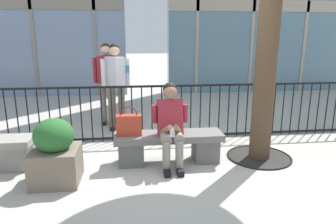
{
  "coord_description": "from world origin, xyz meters",
  "views": [
    {
      "loc": [
        -0.52,
        -4.24,
        1.84
      ],
      "look_at": [
        0.0,
        0.1,
        0.75
      ],
      "focal_mm": 32.45,
      "sensor_mm": 36.0,
      "label": 1
    }
  ],
  "objects_px": {
    "seated_person_with_phone": "(171,123)",
    "bystander_at_railing": "(116,80)",
    "handbag_on_bench": "(129,125)",
    "stone_bench": "(169,145)",
    "planter": "(55,153)",
    "bystander_further_back": "(107,78)"
  },
  "relations": [
    {
      "from": "seated_person_with_phone",
      "to": "bystander_at_railing",
      "type": "height_order",
      "value": "bystander_at_railing"
    },
    {
      "from": "seated_person_with_phone",
      "to": "bystander_at_railing",
      "type": "distance_m",
      "value": 2.11
    },
    {
      "from": "bystander_at_railing",
      "to": "handbag_on_bench",
      "type": "bearing_deg",
      "value": -81.76
    },
    {
      "from": "seated_person_with_phone",
      "to": "stone_bench",
      "type": "bearing_deg",
      "value": 94.61
    },
    {
      "from": "handbag_on_bench",
      "to": "planter",
      "type": "xyz_separation_m",
      "value": [
        -0.94,
        -0.46,
        -0.22
      ]
    },
    {
      "from": "bystander_at_railing",
      "to": "planter",
      "type": "bearing_deg",
      "value": -106.91
    },
    {
      "from": "stone_bench",
      "to": "bystander_further_back",
      "type": "bearing_deg",
      "value": 115.25
    },
    {
      "from": "stone_bench",
      "to": "handbag_on_bench",
      "type": "bearing_deg",
      "value": -179.01
    },
    {
      "from": "handbag_on_bench",
      "to": "bystander_at_railing",
      "type": "relative_size",
      "value": 0.25
    },
    {
      "from": "stone_bench",
      "to": "bystander_further_back",
      "type": "relative_size",
      "value": 0.94
    },
    {
      "from": "bystander_further_back",
      "to": "planter",
      "type": "distance_m",
      "value": 2.78
    },
    {
      "from": "bystander_at_railing",
      "to": "planter",
      "type": "height_order",
      "value": "bystander_at_railing"
    },
    {
      "from": "seated_person_with_phone",
      "to": "planter",
      "type": "bearing_deg",
      "value": -167.53
    },
    {
      "from": "seated_person_with_phone",
      "to": "bystander_at_railing",
      "type": "bearing_deg",
      "value": 114.06
    },
    {
      "from": "bystander_at_railing",
      "to": "planter",
      "type": "xyz_separation_m",
      "value": [
        -0.68,
        -2.24,
        -0.61
      ]
    },
    {
      "from": "bystander_at_railing",
      "to": "bystander_further_back",
      "type": "bearing_deg",
      "value": 114.96
    },
    {
      "from": "stone_bench",
      "to": "handbag_on_bench",
      "type": "distance_m",
      "value": 0.67
    },
    {
      "from": "stone_bench",
      "to": "planter",
      "type": "relative_size",
      "value": 1.88
    },
    {
      "from": "seated_person_with_phone",
      "to": "handbag_on_bench",
      "type": "xyz_separation_m",
      "value": [
        -0.59,
        0.12,
        -0.04
      ]
    },
    {
      "from": "handbag_on_bench",
      "to": "bystander_further_back",
      "type": "height_order",
      "value": "bystander_further_back"
    },
    {
      "from": "seated_person_with_phone",
      "to": "bystander_further_back",
      "type": "relative_size",
      "value": 0.71
    },
    {
      "from": "handbag_on_bench",
      "to": "bystander_further_back",
      "type": "distance_m",
      "value": 2.3
    }
  ]
}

